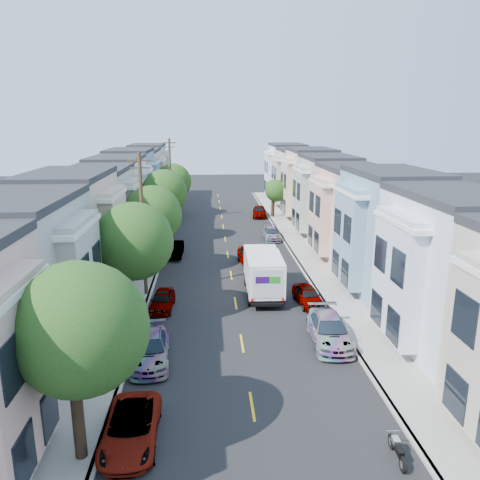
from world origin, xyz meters
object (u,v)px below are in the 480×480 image
Objects in this scene: fedex_truck at (263,272)px; utility_pole_near at (143,225)px; parked_right_c at (272,234)px; parked_right_d at (259,212)px; tree_e at (172,182)px; tree_c at (151,215)px; lead_sedan at (250,256)px; tree_a at (78,330)px; parked_left_d at (175,249)px; tree_b at (132,242)px; tree_d at (163,193)px; motorcycle at (397,450)px; parked_left_a at (131,429)px; parked_right_b at (308,296)px; tree_far_r at (275,191)px; parked_right_a at (329,330)px; parked_left_c at (162,300)px; parked_left_b at (150,349)px; utility_pole_far at (171,180)px.

utility_pole_near is at bearing 178.90° from fedex_truck.
parked_right_c is 0.90× the size of parked_right_d.
tree_e is 1.70× the size of parked_right_c.
tree_c reaches higher than lead_sedan.
tree_a is 27.08m from parked_left_d.
tree_e is 1.54× the size of parked_right_d.
parked_right_c is at bearing 61.14° from tree_b.
tree_d is 1.66× the size of parked_right_d.
parked_left_d reaches higher than motorcycle.
tree_c reaches higher than parked_left_a.
parked_right_b reaches higher than parked_left_a.
tree_e is 17.82m from parked_right_c.
tree_far_r is 21.10m from lead_sedan.
parked_right_d is at bearing 62.73° from parked_left_d.
parked_right_d reaches higher than parked_right_b.
parked_right_b is 15.10m from motorcycle.
fedex_truck reaches higher than parked_right_a.
tree_c is at bearing 90.00° from tree_a.
tree_e is (0.00, 23.84, -0.35)m from tree_c.
tree_d is at bearing 91.69° from parked_left_a.
tree_e is 1.08× the size of fedex_truck.
fedex_truck reaches higher than parked_right_d.
parked_left_c is at bearing -102.09° from parked_right_d.
utility_pole_near reaches higher than tree_d.
parked_left_c is (0.00, 13.39, -0.01)m from parked_left_a.
lead_sedan is at bearing -22.60° from parked_left_d.
utility_pole_near is at bearing 89.98° from tree_b.
parked_left_b is at bearing -125.59° from fedex_truck.
parked_left_a is at bearing -88.21° from tree_e.
parked_right_d is (11.20, -1.39, -3.80)m from tree_e.
parked_right_c is 33.24m from motorcycle.
fedex_truck is at bearing -94.39° from lead_sedan.
fedex_truck reaches higher than parked_right_b.
utility_pole_far is (-13.19, -1.10, 1.71)m from tree_far_r.
utility_pole_near reaches higher than fedex_truck.
tree_c reaches higher than motorcycle.
utility_pole_far is (0.00, 30.70, -0.04)m from tree_b.
tree_a is at bearing -90.00° from tree_b.
utility_pole_near reaches higher than parked_left_d.
tree_e is 2.98m from utility_pole_far.
tree_d is 1.84× the size of parked_right_c.
tree_a reaches higher than parked_right_a.
tree_b is 33.62m from tree_e.
tree_d is 15.65m from utility_pole_near.
parked_left_c is at bearing 85.89° from parked_left_b.
parked_left_a is at bearing 29.94° from tree_a.
parked_left_c is at bearing 89.15° from parked_left_a.
lead_sedan reaches higher than parked_right_c.
lead_sedan is (8.13, 1.72, -4.10)m from tree_c.
utility_pole_far is 2.49× the size of parked_left_d.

